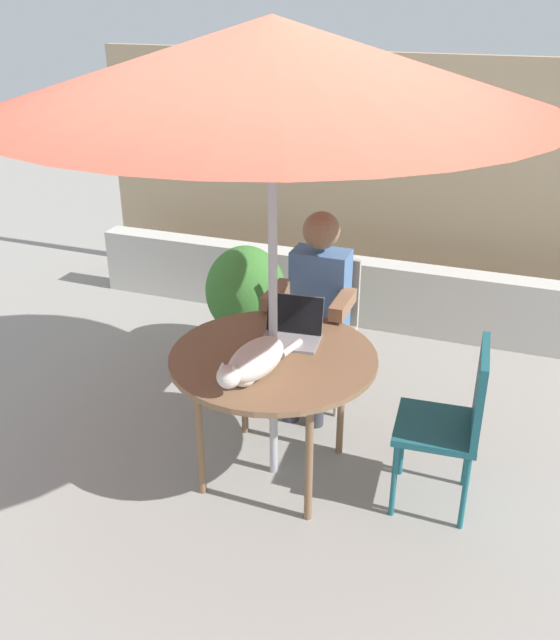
% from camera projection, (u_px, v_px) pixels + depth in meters
% --- Properties ---
extents(ground_plane, '(14.00, 14.00, 0.00)m').
position_uv_depth(ground_plane, '(274.00, 471.00, 3.82)').
color(ground_plane, gray).
extents(fence_back, '(4.99, 0.08, 1.97)m').
position_uv_depth(fence_back, '(386.00, 182.00, 5.59)').
color(fence_back, tan).
rests_on(fence_back, ground).
extents(planter_wall_low, '(4.49, 0.20, 0.52)m').
position_uv_depth(planter_wall_low, '(363.00, 292.00, 5.38)').
color(planter_wall_low, beige).
rests_on(planter_wall_low, ground).
extents(patio_table, '(1.06, 1.06, 0.73)m').
position_uv_depth(patio_table, '(273.00, 365.00, 3.53)').
color(patio_table, brown).
rests_on(patio_table, ground).
extents(patio_umbrella, '(2.48, 2.48, 2.31)m').
position_uv_depth(patio_umbrella, '(272.00, 63.00, 2.89)').
color(patio_umbrella, '#B7B7BC').
rests_on(patio_umbrella, ground).
extents(chair_occupied, '(0.40, 0.40, 0.91)m').
position_uv_depth(chair_occupied, '(323.00, 317.00, 4.34)').
color(chair_occupied, '#B2A899').
rests_on(chair_occupied, ground).
extents(chair_empty, '(0.43, 0.43, 0.91)m').
position_uv_depth(chair_empty, '(456.00, 415.00, 3.35)').
color(chair_empty, '#1E606B').
rests_on(chair_empty, ground).
extents(person_seated, '(0.48, 0.48, 1.25)m').
position_uv_depth(person_seated, '(316.00, 302.00, 4.13)').
color(person_seated, '#4C72A5').
rests_on(person_seated, ground).
extents(laptop, '(0.32, 0.28, 0.21)m').
position_uv_depth(laptop, '(293.00, 327.00, 3.64)').
color(laptop, gray).
rests_on(laptop, patio_table).
extents(cat, '(0.26, 0.64, 0.17)m').
position_uv_depth(cat, '(253.00, 362.00, 3.26)').
color(cat, silver).
rests_on(cat, patio_table).
extents(potted_plant_near_fence, '(0.56, 0.56, 0.82)m').
position_uv_depth(potted_plant_near_fence, '(246.00, 299.00, 4.83)').
color(potted_plant_near_fence, '#33383D').
rests_on(potted_plant_near_fence, ground).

